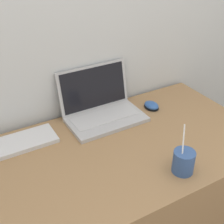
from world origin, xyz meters
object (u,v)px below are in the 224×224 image
Objects in this scene: laptop at (101,107)px; computer_mouse at (151,106)px; drink_cup at (184,161)px; external_keyboard at (10,146)px.

laptop reaches higher than computer_mouse.
drink_cup is 0.76m from external_keyboard.
drink_cup is at bearing -111.83° from computer_mouse.
drink_cup is 0.51m from computer_mouse.
drink_cup is (0.09, -0.53, -0.01)m from laptop.
drink_cup reaches higher than computer_mouse.
computer_mouse is (0.19, 0.47, -0.04)m from drink_cup.
drink_cup is at bearing -80.32° from laptop.
computer_mouse is (0.28, -0.06, -0.04)m from laptop.
laptop is at bearing 168.84° from computer_mouse.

